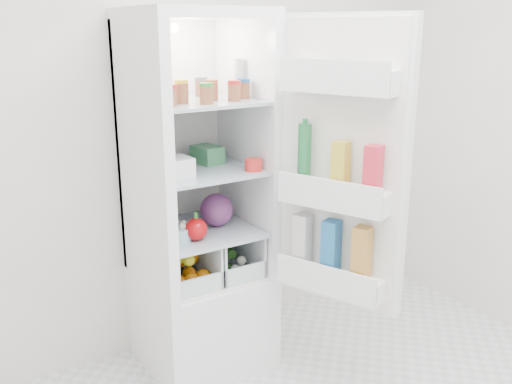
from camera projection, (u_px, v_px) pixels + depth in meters
room_walls at (430, 69)px, 1.75m from camera, size 3.02×3.02×2.61m
refrigerator at (196, 240)px, 2.92m from camera, size 0.60×0.60×1.80m
shelf_low at (201, 230)px, 2.84m from camera, size 0.49×0.53×0.01m
shelf_mid at (200, 170)px, 2.76m from camera, size 0.49×0.53×0.02m
shelf_top at (198, 101)px, 2.67m from camera, size 0.49×0.53×0.02m
crisper_left at (180, 259)px, 2.82m from camera, size 0.23×0.46×0.22m
crisper_right at (223, 249)px, 2.94m from camera, size 0.23×0.46×0.22m
condiment_jars at (201, 92)px, 2.60m from camera, size 0.46×0.34×0.08m
squeeze_bottle at (238, 78)px, 2.74m from camera, size 0.05×0.05×0.18m
tub_white at (175, 167)px, 2.58m from camera, size 0.15×0.15×0.09m
tin_red at (253, 165)px, 2.70m from camera, size 0.09×0.09×0.06m
foil_tray at (153, 160)px, 2.82m from camera, size 0.18×0.14×0.04m
tub_green at (207, 155)px, 2.85m from camera, size 0.13×0.17×0.09m
red_cabbage at (217, 210)px, 2.86m from camera, size 0.17×0.17×0.17m
bell_pepper at (196, 229)px, 2.67m from camera, size 0.11×0.11×0.11m
mushroom_bowl at (178, 233)px, 2.68m from camera, size 0.18×0.18×0.06m
citrus_pile at (183, 266)px, 2.81m from camera, size 0.20×0.31×0.16m
veg_pile at (224, 257)px, 2.96m from camera, size 0.16×0.30×0.10m
fridge_door at (340, 174)px, 2.51m from camera, size 0.36×0.58×1.30m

